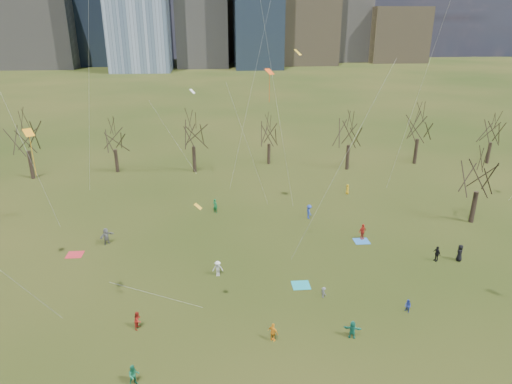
{
  "coord_description": "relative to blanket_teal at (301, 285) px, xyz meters",
  "views": [
    {
      "loc": [
        -3.76,
        -28.29,
        22.48
      ],
      "look_at": [
        0.0,
        12.0,
        7.0
      ],
      "focal_mm": 32.0,
      "sensor_mm": 36.0,
      "label": 1
    }
  ],
  "objects": [
    {
      "name": "ground",
      "position": [
        -3.54,
        -6.44,
        -0.01
      ],
      "size": [
        500.0,
        500.0,
        0.0
      ],
      "primitive_type": "plane",
      "color": "black",
      "rests_on": "ground"
    },
    {
      "name": "bare_tree_row",
      "position": [
        -3.63,
        30.78,
        6.1
      ],
      "size": [
        113.04,
        29.8,
        9.5
      ],
      "color": "black",
      "rests_on": "ground"
    },
    {
      "name": "blanket_teal",
      "position": [
        0.0,
        0.0,
        0.0
      ],
      "size": [
        1.6,
        1.5,
        0.03
      ],
      "primitive_type": "cube",
      "color": "teal",
      "rests_on": "ground"
    },
    {
      "name": "blanket_navy",
      "position": [
        8.1,
        7.94,
        0.0
      ],
      "size": [
        1.6,
        1.5,
        0.03
      ],
      "primitive_type": "cube",
      "color": "blue",
      "rests_on": "ground"
    },
    {
      "name": "blanket_crimson",
      "position": [
        -21.82,
        7.71,
        0.0
      ],
      "size": [
        1.6,
        1.5,
        0.03
      ],
      "primitive_type": "cube",
      "color": "red",
      "rests_on": "ground"
    },
    {
      "name": "person_2",
      "position": [
        -13.63,
        -4.81,
        0.73
      ],
      "size": [
        0.75,
        0.86,
        1.49
      ],
      "primitive_type": "imported",
      "rotation": [
        0.0,
        0.0,
        1.26
      ],
      "color": "#A92118",
      "rests_on": "ground"
    },
    {
      "name": "person_3",
      "position": [
        1.56,
        -2.05,
        0.48
      ],
      "size": [
        0.61,
        0.74,
        1.0
      ],
      "primitive_type": "imported",
      "rotation": [
        0.0,
        0.0,
        2.01
      ],
      "color": "#5D5E62",
      "rests_on": "ground"
    },
    {
      "name": "person_4",
      "position": [
        -3.46,
        -7.23,
        0.74
      ],
      "size": [
        0.9,
        0.88,
        1.51
      ],
      "primitive_type": "imported",
      "rotation": [
        0.0,
        0.0,
        2.38
      ],
      "color": "#FD9F1C",
      "rests_on": "ground"
    },
    {
      "name": "person_5",
      "position": [
        2.49,
        -7.43,
        0.7
      ],
      "size": [
        1.4,
        0.78,
        1.44
      ],
      "primitive_type": "imported",
      "rotation": [
        0.0,
        0.0,
        2.86
      ],
      "color": "#1B7C64",
      "rests_on": "ground"
    },
    {
      "name": "person_6",
      "position": [
        16.38,
        2.95,
        0.85
      ],
      "size": [
        0.89,
        1.01,
        1.74
      ],
      "primitive_type": "imported",
      "rotation": [
        0.0,
        0.0,
        4.22
      ],
      "color": "black",
      "rests_on": "ground"
    },
    {
      "name": "person_8",
      "position": [
        7.92,
        -4.72,
        0.56
      ],
      "size": [
        0.62,
        0.68,
        1.14
      ],
      "primitive_type": "imported",
      "rotation": [
        0.0,
        0.0,
        5.12
      ],
      "color": "#293EB2",
      "rests_on": "ground"
    },
    {
      "name": "person_9",
      "position": [
        -7.4,
        2.35,
        0.75
      ],
      "size": [
        1.01,
        0.62,
        1.52
      ],
      "primitive_type": "imported",
      "rotation": [
        0.0,
        0.0,
        6.23
      ],
      "color": "silver",
      "rests_on": "ground"
    },
    {
      "name": "person_10",
      "position": [
        8.3,
        8.45,
        0.87
      ],
      "size": [
        1.12,
        0.84,
        1.77
      ],
      "primitive_type": "imported",
      "rotation": [
        0.0,
        0.0,
        0.45
      ],
      "color": "red",
      "rests_on": "ground"
    },
    {
      "name": "person_11",
      "position": [
        -19.05,
        9.88,
        0.9
      ],
      "size": [
        1.54,
        1.61,
        1.82
      ],
      "primitive_type": "imported",
      "rotation": [
        0.0,
        0.0,
        0.83
      ],
      "color": "slate",
      "rests_on": "ground"
    },
    {
      "name": "person_12",
      "position": [
        10.51,
        21.93,
        0.66
      ],
      "size": [
        0.54,
        0.73,
        1.36
      ],
      "primitive_type": "imported",
      "rotation": [
        0.0,
        0.0,
        1.39
      ],
      "color": "gold",
      "rests_on": "ground"
    },
    {
      "name": "person_13",
      "position": [
        -7.49,
        17.16,
        0.9
      ],
      "size": [
        0.79,
        0.77,
        1.82
      ],
      "primitive_type": "imported",
      "rotation": [
        0.0,
        0.0,
        2.4
      ],
      "color": "#176B35",
      "rests_on": "ground"
    },
    {
      "name": "person_14",
      "position": [
        -13.05,
        -10.69,
        0.75
      ],
      "size": [
        0.88,
        0.77,
        1.53
      ],
      "primitive_type": "imported",
      "rotation": [
        0.0,
        0.0,
        0.29
      ],
      "color": "#19724C",
      "rests_on": "ground"
    },
    {
      "name": "person_15",
      "position": [
        3.65,
        14.39,
        0.85
      ],
      "size": [
        0.82,
        1.21,
        1.74
      ],
      "primitive_type": "imported",
      "rotation": [
        0.0,
        0.0,
        1.74
      ],
      "color": "#263FA5",
      "rests_on": "ground"
    },
    {
      "name": "person_16",
      "position": [
        14.13,
        3.16,
        0.78
      ],
      "size": [
        0.63,
        1.0,
        1.58
      ],
      "primitive_type": "imported",
      "rotation": [
        0.0,
        0.0,
        4.99
      ],
      "color": "black",
      "rests_on": "ground"
    },
    {
      "name": "kites_airborne",
      "position": [
        -3.25,
        8.07,
        13.25
      ],
      "size": [
        62.52,
        43.72,
        30.39
      ],
      "color": "orange",
      "rests_on": "ground"
    }
  ]
}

